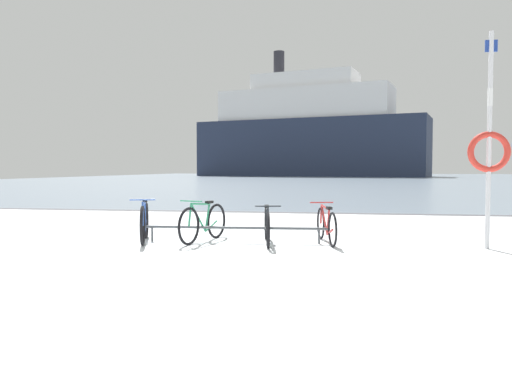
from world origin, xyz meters
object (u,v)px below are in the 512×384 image
Objects in this scene: bicycle_0 at (144,222)px; ferry_ship at (309,134)px; bicycle_2 at (267,226)px; bicycle_3 at (326,225)px; bicycle_1 at (203,222)px; rescue_post at (489,146)px.

ferry_ship is at bearing 91.32° from bicycle_0.
bicycle_2 is 1.03× the size of bicycle_3.
bicycle_1 is at bearing -174.89° from bicycle_3.
rescue_post is (5.09, -0.01, 1.42)m from bicycle_1.
bicycle_3 is at bearing 13.86° from bicycle_2.
bicycle_2 is 1.11m from bicycle_3.
bicycle_3 is 0.44× the size of rescue_post.
bicycle_2 reaches higher than bicycle_3.
ferry_ship is (-2.94, 79.33, 7.00)m from bicycle_1.
rescue_post reaches higher than bicycle_1.
bicycle_2 is at bearing 3.23° from bicycle_0.
bicycle_1 reaches higher than bicycle_2.
bicycle_2 is at bearing -86.99° from ferry_ship.
ferry_ship is (-4.17, 79.39, 7.03)m from bicycle_2.
bicycle_3 is at bearing 6.65° from bicycle_0.
ferry_ship is at bearing 93.01° from bicycle_2.
bicycle_0 is at bearing -88.68° from ferry_ship.
bicycle_3 is 3.14m from rescue_post.
ferry_ship is at bearing 95.78° from rescue_post.
bicycle_1 is 79.69m from ferry_ship.
rescue_post is at bearing -4.55° from bicycle_3.
ferry_ship reaches higher than rescue_post.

